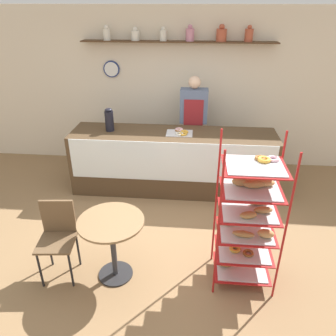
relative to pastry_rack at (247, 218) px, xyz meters
name	(u,v)px	position (x,y,z in m)	size (l,w,h in m)	color
ground_plane	(165,242)	(-0.90, 0.50, -0.79)	(14.00, 14.00, 0.00)	olive
back_wall	(178,89)	(-0.90, 2.94, 0.58)	(10.00, 0.30, 2.70)	beige
display_counter	(173,161)	(-0.90, 1.86, -0.31)	(3.13, 0.75, 0.96)	#4C3823
pastry_rack	(247,218)	(0.00, 0.00, 0.00)	(0.64, 0.52, 1.65)	#A51919
person_worker	(193,124)	(-0.60, 2.39, 0.14)	(0.44, 0.23, 1.71)	#282833
cafe_table	(112,235)	(-1.39, -0.10, -0.23)	(0.69, 0.69, 0.74)	#262628
cafe_chair	(58,232)	(-1.99, -0.08, -0.25)	(0.42, 0.42, 0.88)	black
coffee_carafe	(109,120)	(-1.87, 1.88, 0.35)	(0.13, 0.13, 0.35)	black
donut_tray_counter	(180,132)	(-0.79, 1.85, 0.19)	(0.39, 0.30, 0.05)	silver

